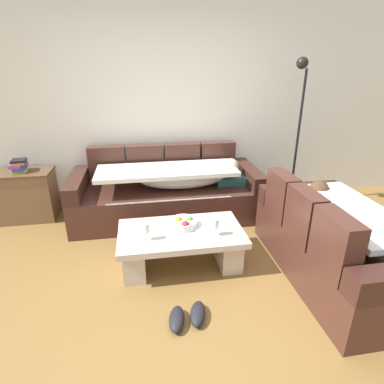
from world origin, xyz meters
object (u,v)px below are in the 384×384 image
object	(u,v)px
floor_lamp	(297,127)
pair_of_shoes	(187,316)
wine_glass_near_left	(146,229)
book_stack_on_cabinet	(19,166)
couch_near_window	(336,244)
coffee_table	(181,243)
couch_along_wall	(170,192)
open_magazine	(206,225)
side_cabinet	(26,195)
fruit_bowl	(184,223)
wine_glass_near_right	(215,224)

from	to	relation	value
floor_lamp	pair_of_shoes	size ratio (longest dim) A/B	5.63
wine_glass_near_left	floor_lamp	distance (m)	2.45
book_stack_on_cabinet	pair_of_shoes	distance (m)	2.82
couch_near_window	coffee_table	distance (m)	1.45
couch_along_wall	open_magazine	size ratio (longest dim) A/B	8.41
book_stack_on_cabinet	side_cabinet	bearing A→B (deg)	-99.93
couch_along_wall	side_cabinet	distance (m)	1.83
fruit_bowl	floor_lamp	size ratio (longest dim) A/B	0.14
couch_near_window	book_stack_on_cabinet	world-z (taller)	couch_near_window
side_cabinet	couch_along_wall	bearing A→B (deg)	-7.08
open_magazine	side_cabinet	bearing A→B (deg)	139.81
couch_along_wall	book_stack_on_cabinet	world-z (taller)	couch_along_wall
fruit_bowl	wine_glass_near_left	distance (m)	0.42
coffee_table	open_magazine	distance (m)	0.31
couch_along_wall	floor_lamp	xyz separation A→B (m)	(1.68, 0.04, 0.79)
couch_along_wall	wine_glass_near_right	distance (m)	1.29
couch_along_wall	wine_glass_near_right	bearing A→B (deg)	-76.32
open_magazine	floor_lamp	bearing A→B (deg)	28.34
couch_along_wall	coffee_table	bearing A→B (deg)	-90.15
wine_glass_near_left	side_cabinet	world-z (taller)	side_cabinet
coffee_table	book_stack_on_cabinet	distance (m)	2.30
fruit_bowl	floor_lamp	xyz separation A→B (m)	(1.64, 1.07, 0.70)
couch_along_wall	pair_of_shoes	bearing A→B (deg)	-91.80
couch_along_wall	pair_of_shoes	xyz separation A→B (m)	(-0.06, -1.87, -0.29)
pair_of_shoes	couch_along_wall	bearing A→B (deg)	88.20
fruit_bowl	couch_near_window	bearing A→B (deg)	-19.27
couch_near_window	side_cabinet	distance (m)	3.64
couch_near_window	wine_glass_near_right	distance (m)	1.13
fruit_bowl	side_cabinet	world-z (taller)	side_cabinet
couch_along_wall	floor_lamp	distance (m)	1.85
floor_lamp	side_cabinet	bearing A→B (deg)	176.90
wine_glass_near_left	floor_lamp	world-z (taller)	floor_lamp
couch_near_window	open_magazine	size ratio (longest dim) A/B	6.21
book_stack_on_cabinet	floor_lamp	world-z (taller)	floor_lamp
fruit_bowl	pair_of_shoes	world-z (taller)	fruit_bowl
wine_glass_near_left	book_stack_on_cabinet	bearing A→B (deg)	135.75
coffee_table	book_stack_on_cabinet	world-z (taller)	book_stack_on_cabinet
side_cabinet	book_stack_on_cabinet	xyz separation A→B (m)	(0.00, 0.00, 0.39)
coffee_table	floor_lamp	distance (m)	2.21
open_magazine	book_stack_on_cabinet	world-z (taller)	book_stack_on_cabinet
wine_glass_near_left	side_cabinet	xyz separation A→B (m)	(-1.49, 1.45, -0.17)
open_magazine	wine_glass_near_left	bearing A→B (deg)	-171.84
wine_glass_near_left	wine_glass_near_right	size ratio (longest dim) A/B	1.00
fruit_bowl	wine_glass_near_left	xyz separation A→B (m)	(-0.37, -0.19, 0.08)
open_magazine	couch_along_wall	bearing A→B (deg)	95.12
open_magazine	pair_of_shoes	xyz separation A→B (m)	(-0.32, -0.83, -0.34)
book_stack_on_cabinet	pair_of_shoes	xyz separation A→B (m)	(1.76, -2.10, -0.67)
wine_glass_near_right	book_stack_on_cabinet	size ratio (longest dim) A/B	0.68
fruit_bowl	open_magazine	world-z (taller)	fruit_bowl
coffee_table	fruit_bowl	size ratio (longest dim) A/B	4.29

